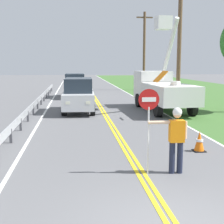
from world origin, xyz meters
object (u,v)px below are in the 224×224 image
utility_bucket_truck (161,88)px  traffic_cone_lead (199,142)px  flagger_worker (176,136)px  stop_sign_paddle (149,112)px  oncoming_suv_nearest (79,95)px  oncoming_suv_second (75,85)px  utility_pole_near (179,42)px  utility_pole_mid (144,50)px

utility_bucket_truck → traffic_cone_lead: 9.87m
flagger_worker → stop_sign_paddle: bearing=177.6°
utility_bucket_truck → oncoming_suv_nearest: 5.30m
flagger_worker → traffic_cone_lead: flagger_worker is taller
oncoming_suv_second → utility_pole_near: (7.04, -7.24, 3.35)m
utility_pole_near → utility_pole_mid: 14.20m
stop_sign_paddle → oncoming_suv_second: stop_sign_paddle is taller
flagger_worker → traffic_cone_lead: (1.51, 2.05, -0.71)m
oncoming_suv_second → utility_pole_mid: utility_pole_mid is taller
stop_sign_paddle → utility_bucket_truck: (3.59, 11.74, -0.28)m
stop_sign_paddle → oncoming_suv_nearest: size_ratio=0.50×
utility_bucket_truck → utility_pole_mid: bearing=81.8°
utility_pole_near → flagger_worker: bearing=-108.4°
flagger_worker → utility_pole_near: 14.30m
utility_pole_near → traffic_cone_lead: 12.20m
oncoming_suv_nearest → oncoming_suv_second: size_ratio=1.01×
stop_sign_paddle → traffic_cone_lead: (2.28, 2.02, -1.37)m
stop_sign_paddle → oncoming_suv_nearest: 11.70m
oncoming_suv_nearest → traffic_cone_lead: oncoming_suv_nearest is taller
oncoming_suv_nearest → utility_bucket_truck: bearing=1.9°
oncoming_suv_second → traffic_cone_lead: bearing=-77.2°
oncoming_suv_second → oncoming_suv_nearest: bearing=-88.7°
flagger_worker → oncoming_suv_nearest: size_ratio=0.39×
oncoming_suv_second → traffic_cone_lead: 18.85m
utility_pole_near → utility_bucket_truck: bearing=-137.7°
oncoming_suv_nearest → utility_pole_near: utility_pole_near is taller
utility_pole_mid → traffic_cone_lead: bearing=-98.0°
flagger_worker → traffic_cone_lead: size_ratio=2.61×
oncoming_suv_nearest → utility_pole_near: 7.78m
stop_sign_paddle → utility_pole_near: utility_pole_near is taller
flagger_worker → utility_pole_mid: 28.04m
utility_pole_mid → utility_bucket_truck: bearing=-98.2°
utility_pole_near → traffic_cone_lead: size_ratio=12.08×
utility_bucket_truck → utility_pole_near: bearing=42.3°
oncoming_suv_nearest → utility_pole_mid: size_ratio=0.54×
flagger_worker → utility_bucket_truck: utility_bucket_truck is taller
stop_sign_paddle → utility_pole_near: bearing=68.6°
stop_sign_paddle → oncoming_suv_second: bearing=95.3°
stop_sign_paddle → utility_bucket_truck: 12.28m
utility_pole_near → traffic_cone_lead: (-2.87, -11.13, -4.07)m
utility_pole_near → oncoming_suv_nearest: bearing=-166.9°
oncoming_suv_second → utility_pole_mid: bearing=41.9°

